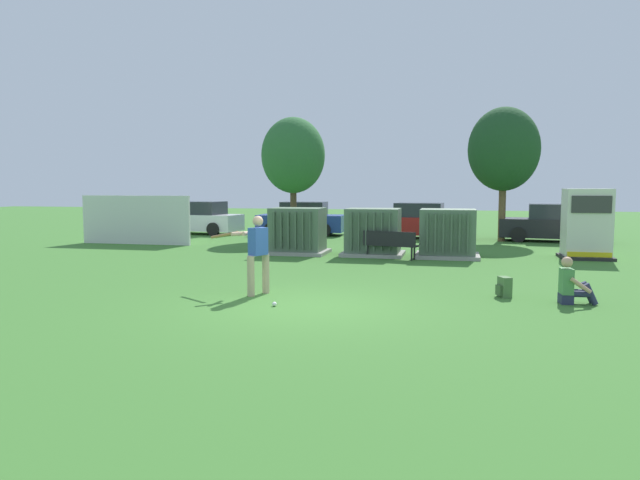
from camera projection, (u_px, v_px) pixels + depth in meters
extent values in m
plane|color=#3D752D|center=(307.00, 306.00, 11.54)|extent=(96.00, 96.00, 0.00)
cube|color=silver|center=(136.00, 220.00, 23.86)|extent=(4.80, 0.12, 2.00)
cube|color=#9E9B93|center=(298.00, 252.00, 20.60)|extent=(2.10, 1.70, 0.12)
cube|color=#567056|center=(298.00, 229.00, 20.53)|extent=(1.80, 1.40, 1.50)
cube|color=#495F49|center=(274.00, 230.00, 19.93)|extent=(0.06, 0.12, 1.27)
cube|color=#495F49|center=(281.00, 230.00, 19.88)|extent=(0.06, 0.12, 1.27)
cube|color=#495F49|center=(288.00, 231.00, 19.82)|extent=(0.06, 0.12, 1.27)
cube|color=#495F49|center=(296.00, 231.00, 19.76)|extent=(0.06, 0.12, 1.27)
cube|color=#495F49|center=(303.00, 231.00, 19.70)|extent=(0.06, 0.12, 1.27)
cube|color=#495F49|center=(310.00, 231.00, 19.65)|extent=(0.06, 0.12, 1.27)
cube|color=#9E9B93|center=(373.00, 254.00, 20.06)|extent=(2.10, 1.70, 0.12)
cube|color=#567056|center=(373.00, 230.00, 19.99)|extent=(1.80, 1.40, 1.50)
cube|color=#495F49|center=(351.00, 232.00, 19.39)|extent=(0.06, 0.12, 1.27)
cube|color=#495F49|center=(359.00, 232.00, 19.34)|extent=(0.06, 0.12, 1.27)
cube|color=#495F49|center=(366.00, 232.00, 19.28)|extent=(0.06, 0.12, 1.27)
cube|color=#495F49|center=(374.00, 232.00, 19.22)|extent=(0.06, 0.12, 1.27)
cube|color=#495F49|center=(382.00, 232.00, 19.16)|extent=(0.06, 0.12, 1.27)
cube|color=#495F49|center=(389.00, 232.00, 19.11)|extent=(0.06, 0.12, 1.27)
cube|color=#9E9B93|center=(447.00, 256.00, 19.49)|extent=(2.10, 1.70, 0.12)
cube|color=#567056|center=(448.00, 232.00, 19.41)|extent=(1.80, 1.40, 1.50)
cube|color=#495F49|center=(427.00, 233.00, 18.82)|extent=(0.06, 0.12, 1.27)
cube|color=#495F49|center=(435.00, 233.00, 18.76)|extent=(0.06, 0.12, 1.27)
cube|color=#495F49|center=(443.00, 233.00, 18.70)|extent=(0.06, 0.12, 1.27)
cube|color=#495F49|center=(451.00, 233.00, 18.64)|extent=(0.06, 0.12, 1.27)
cube|color=#495F49|center=(460.00, 234.00, 18.59)|extent=(0.06, 0.12, 1.27)
cube|color=#495F49|center=(468.00, 234.00, 18.53)|extent=(0.06, 0.12, 1.27)
cube|color=#262626|center=(585.00, 257.00, 19.18)|extent=(1.60, 1.40, 0.10)
cube|color=silver|center=(586.00, 222.00, 19.07)|extent=(1.40, 1.20, 2.20)
cube|color=#383838|center=(592.00, 204.00, 18.41)|extent=(1.19, 0.04, 0.55)
cube|color=yellow|center=(589.00, 255.00, 18.56)|extent=(1.33, 0.04, 0.16)
cube|color=black|center=(391.00, 245.00, 19.08)|extent=(1.84, 0.82, 0.05)
cube|color=black|center=(389.00, 238.00, 18.90)|extent=(1.76, 0.47, 0.44)
cylinder|color=black|center=(371.00, 251.00, 19.57)|extent=(0.06, 0.06, 0.42)
cylinder|color=black|center=(414.00, 253.00, 18.89)|extent=(0.06, 0.06, 0.42)
cylinder|color=black|center=(367.00, 252.00, 19.32)|extent=(0.06, 0.06, 0.42)
cylinder|color=black|center=(412.00, 254.00, 18.64)|extent=(0.06, 0.06, 0.42)
cylinder|color=tan|center=(251.00, 276.00, 12.58)|extent=(0.16, 0.16, 0.88)
cylinder|color=tan|center=(266.00, 274.00, 12.96)|extent=(0.16, 0.16, 0.88)
cube|color=#3359B2|center=(258.00, 241.00, 12.70)|extent=(0.38, 0.46, 0.60)
sphere|color=#DBAD89|center=(258.00, 221.00, 12.66)|extent=(0.23, 0.23, 0.23)
cylinder|color=#DBAD89|center=(243.00, 234.00, 12.84)|extent=(0.44, 0.45, 0.09)
cylinder|color=#DBAD89|center=(248.00, 233.00, 12.98)|extent=(0.13, 0.55, 0.09)
cylinder|color=#A5723F|center=(224.00, 235.00, 13.32)|extent=(0.80, 0.40, 0.21)
sphere|color=#A5723F|center=(237.00, 233.00, 13.06)|extent=(0.08, 0.08, 0.08)
sphere|color=white|center=(274.00, 304.00, 11.55)|extent=(0.09, 0.09, 0.09)
cube|color=#282D4C|center=(566.00, 299.00, 11.83)|extent=(0.26, 0.36, 0.20)
cube|color=#4C8C4C|center=(566.00, 281.00, 11.80)|extent=(0.25, 0.38, 0.52)
sphere|color=tan|center=(567.00, 262.00, 11.76)|extent=(0.22, 0.22, 0.22)
cylinder|color=#282D4C|center=(576.00, 292.00, 11.89)|extent=(0.46, 0.16, 0.13)
cylinder|color=#282D4C|center=(588.00, 292.00, 11.85)|extent=(0.30, 0.14, 0.46)
cylinder|color=#282D4C|center=(579.00, 294.00, 11.69)|extent=(0.46, 0.16, 0.13)
cylinder|color=#282D4C|center=(591.00, 294.00, 11.65)|extent=(0.30, 0.14, 0.46)
cylinder|color=tan|center=(574.00, 282.00, 12.00)|extent=(0.42, 0.11, 0.32)
cylinder|color=tan|center=(581.00, 285.00, 11.54)|extent=(0.42, 0.11, 0.32)
cube|color=#4C723F|center=(505.00, 287.00, 12.50)|extent=(0.30, 0.37, 0.44)
cube|color=#3D5B33|center=(499.00, 290.00, 12.49)|extent=(0.14, 0.23, 0.22)
cylinder|color=#4C3828|center=(293.00, 213.00, 26.29)|extent=(0.29, 0.29, 2.32)
ellipsoid|color=#2D6633|center=(293.00, 155.00, 26.05)|extent=(2.86, 2.86, 3.39)
cylinder|color=brown|center=(502.00, 213.00, 25.10)|extent=(0.30, 0.30, 2.44)
ellipsoid|color=#1E4723|center=(504.00, 149.00, 24.84)|extent=(3.01, 3.01, 3.57)
cube|color=silver|center=(199.00, 222.00, 29.09)|extent=(4.38, 2.21, 0.80)
cube|color=#262B33|center=(202.00, 208.00, 28.97)|extent=(2.28, 1.81, 0.64)
cylinder|color=black|center=(167.00, 228.00, 28.76)|extent=(0.66, 0.30, 0.64)
cylinder|color=black|center=(186.00, 226.00, 30.35)|extent=(0.66, 0.30, 0.64)
cylinder|color=black|center=(213.00, 229.00, 27.87)|extent=(0.66, 0.30, 0.64)
cylinder|color=black|center=(231.00, 227.00, 29.46)|extent=(0.66, 0.30, 0.64)
cube|color=navy|center=(301.00, 223.00, 28.45)|extent=(4.27, 1.87, 0.80)
cube|color=#262B33|center=(304.00, 208.00, 28.36)|extent=(2.16, 1.64, 0.64)
cylinder|color=black|center=(271.00, 229.00, 27.88)|extent=(0.65, 0.25, 0.64)
cylinder|color=black|center=(280.00, 227.00, 29.55)|extent=(0.65, 0.25, 0.64)
cylinder|color=black|center=(324.00, 230.00, 27.40)|extent=(0.65, 0.25, 0.64)
cylinder|color=black|center=(330.00, 227.00, 29.07)|extent=(0.65, 0.25, 0.64)
cube|color=maroon|center=(416.00, 225.00, 26.75)|extent=(4.33, 2.04, 0.80)
cube|color=#262B33|center=(419.00, 210.00, 26.64)|extent=(2.22, 1.73, 0.64)
cylinder|color=black|center=(384.00, 232.00, 26.36)|extent=(0.66, 0.27, 0.64)
cylinder|color=black|center=(391.00, 229.00, 27.97)|extent=(0.66, 0.27, 0.64)
cylinder|color=black|center=(442.00, 233.00, 25.57)|extent=(0.66, 0.27, 0.64)
cylinder|color=black|center=(446.00, 230.00, 27.18)|extent=(0.66, 0.27, 0.64)
cube|color=black|center=(550.00, 228.00, 25.06)|extent=(4.36, 2.13, 0.80)
cube|color=#262B33|center=(555.00, 211.00, 24.95)|extent=(2.25, 1.77, 0.64)
cylinder|color=black|center=(518.00, 235.00, 24.71)|extent=(0.66, 0.29, 0.64)
cylinder|color=black|center=(518.00, 232.00, 26.31)|extent=(0.66, 0.29, 0.64)
cylinder|color=black|center=(585.00, 236.00, 23.87)|extent=(0.66, 0.29, 0.64)
cylinder|color=black|center=(581.00, 233.00, 25.47)|extent=(0.66, 0.29, 0.64)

